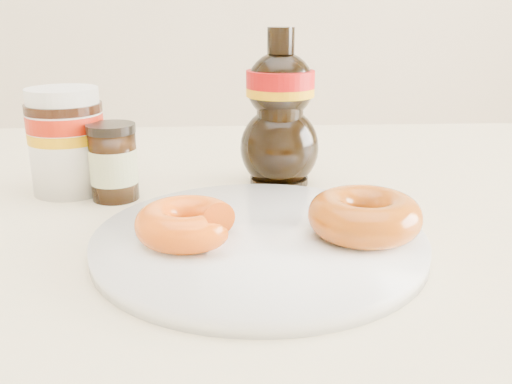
{
  "coord_description": "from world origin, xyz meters",
  "views": [
    {
      "loc": [
        0.01,
        -0.43,
        0.95
      ],
      "look_at": [
        0.04,
        0.07,
        0.79
      ],
      "focal_mm": 40.0,
      "sensor_mm": 36.0,
      "label": 1
    }
  ],
  "objects_px": {
    "donut_whole": "(365,216)",
    "nutella_jar": "(66,137)",
    "donut_bitten": "(187,223)",
    "syrup_bottle": "(280,108)",
    "dining_table": "(219,292)",
    "plate": "(259,240)",
    "dark_jar": "(114,163)"
  },
  "relations": [
    {
      "from": "dining_table",
      "to": "donut_whole",
      "type": "height_order",
      "value": "donut_whole"
    },
    {
      "from": "donut_bitten",
      "to": "syrup_bottle",
      "type": "bearing_deg",
      "value": 42.31
    },
    {
      "from": "plate",
      "to": "donut_bitten",
      "type": "bearing_deg",
      "value": -169.21
    },
    {
      "from": "donut_bitten",
      "to": "nutella_jar",
      "type": "bearing_deg",
      "value": 105.38
    },
    {
      "from": "donut_bitten",
      "to": "plate",
      "type": "bearing_deg",
      "value": -11.59
    },
    {
      "from": "plate",
      "to": "donut_bitten",
      "type": "relative_size",
      "value": 3.33
    },
    {
      "from": "donut_bitten",
      "to": "donut_whole",
      "type": "distance_m",
      "value": 0.15
    },
    {
      "from": "donut_bitten",
      "to": "nutella_jar",
      "type": "height_order",
      "value": "nutella_jar"
    },
    {
      "from": "plate",
      "to": "dark_jar",
      "type": "relative_size",
      "value": 3.46
    },
    {
      "from": "donut_whole",
      "to": "nutella_jar",
      "type": "xyz_separation_m",
      "value": [
        -0.29,
        0.18,
        0.03
      ]
    },
    {
      "from": "donut_bitten",
      "to": "dark_jar",
      "type": "xyz_separation_m",
      "value": [
        -0.09,
        0.15,
        0.01
      ]
    },
    {
      "from": "syrup_bottle",
      "to": "dark_jar",
      "type": "bearing_deg",
      "value": -165.48
    },
    {
      "from": "plate",
      "to": "syrup_bottle",
      "type": "relative_size",
      "value": 1.6
    },
    {
      "from": "dining_table",
      "to": "dark_jar",
      "type": "xyz_separation_m",
      "value": [
        -0.11,
        0.06,
        0.12
      ]
    },
    {
      "from": "dining_table",
      "to": "nutella_jar",
      "type": "distance_m",
      "value": 0.24
    },
    {
      "from": "plate",
      "to": "nutella_jar",
      "type": "xyz_separation_m",
      "value": [
        -0.2,
        0.17,
        0.06
      ]
    },
    {
      "from": "syrup_bottle",
      "to": "dark_jar",
      "type": "relative_size",
      "value": 2.17
    },
    {
      "from": "dining_table",
      "to": "donut_bitten",
      "type": "relative_size",
      "value": 16.41
    },
    {
      "from": "plate",
      "to": "nutella_jar",
      "type": "distance_m",
      "value": 0.27
    },
    {
      "from": "donut_bitten",
      "to": "donut_whole",
      "type": "relative_size",
      "value": 0.89
    },
    {
      "from": "nutella_jar",
      "to": "syrup_bottle",
      "type": "relative_size",
      "value": 0.65
    },
    {
      "from": "nutella_jar",
      "to": "syrup_bottle",
      "type": "distance_m",
      "value": 0.24
    },
    {
      "from": "donut_bitten",
      "to": "syrup_bottle",
      "type": "xyz_separation_m",
      "value": [
        0.1,
        0.2,
        0.06
      ]
    },
    {
      "from": "dining_table",
      "to": "plate",
      "type": "distance_m",
      "value": 0.13
    },
    {
      "from": "nutella_jar",
      "to": "dark_jar",
      "type": "distance_m",
      "value": 0.07
    },
    {
      "from": "plate",
      "to": "syrup_bottle",
      "type": "xyz_separation_m",
      "value": [
        0.03,
        0.19,
        0.08
      ]
    },
    {
      "from": "plate",
      "to": "donut_bitten",
      "type": "height_order",
      "value": "donut_bitten"
    },
    {
      "from": "nutella_jar",
      "to": "dark_jar",
      "type": "relative_size",
      "value": 1.41
    },
    {
      "from": "plate",
      "to": "nutella_jar",
      "type": "bearing_deg",
      "value": 139.69
    },
    {
      "from": "plate",
      "to": "donut_whole",
      "type": "bearing_deg",
      "value": -4.48
    },
    {
      "from": "donut_whole",
      "to": "dining_table",
      "type": "bearing_deg",
      "value": 145.91
    },
    {
      "from": "donut_whole",
      "to": "syrup_bottle",
      "type": "height_order",
      "value": "syrup_bottle"
    }
  ]
}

